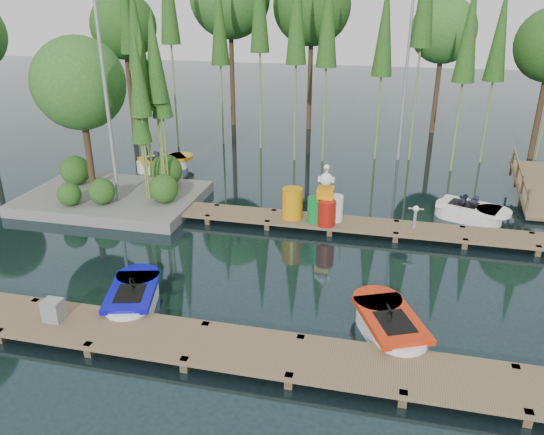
% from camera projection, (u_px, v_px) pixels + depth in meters
% --- Properties ---
extents(ground_plane, '(90.00, 90.00, 0.00)m').
position_uv_depth(ground_plane, '(251.00, 257.00, 15.35)').
color(ground_plane, '#1C2F34').
extents(near_dock, '(18.00, 1.50, 0.50)m').
position_uv_depth(near_dock, '(196.00, 343.00, 11.22)').
color(near_dock, brown).
rests_on(near_dock, ground).
extents(far_dock, '(15.00, 1.20, 0.50)m').
position_uv_depth(far_dock, '(301.00, 220.00, 17.29)').
color(far_dock, brown).
rests_on(far_dock, ground).
extents(island, '(6.20, 4.20, 6.75)m').
position_uv_depth(island, '(100.00, 114.00, 18.37)').
color(island, slate).
rests_on(island, ground).
extents(tree_screen, '(34.42, 18.53, 10.31)m').
position_uv_depth(tree_screen, '(268.00, 17.00, 22.88)').
color(tree_screen, '#3F2B1B').
rests_on(tree_screen, ground).
extents(lamp_island, '(0.30, 0.30, 7.25)m').
position_uv_depth(lamp_island, '(105.00, 87.00, 17.07)').
color(lamp_island, gray).
rests_on(lamp_island, ground).
extents(lamp_rear, '(0.30, 0.30, 7.25)m').
position_uv_depth(lamp_rear, '(407.00, 64.00, 22.71)').
color(lamp_rear, gray).
rests_on(lamp_rear, ground).
extents(ramp, '(1.50, 3.94, 1.49)m').
position_uv_depth(ramp, '(539.00, 188.00, 19.06)').
color(ramp, brown).
rests_on(ramp, ground).
extents(boat_blue, '(1.67, 2.59, 0.81)m').
position_uv_depth(boat_blue, '(133.00, 298.00, 12.87)').
color(boat_blue, white).
rests_on(boat_blue, ground).
extents(boat_red, '(2.06, 2.76, 0.85)m').
position_uv_depth(boat_red, '(389.00, 327.00, 11.75)').
color(boat_red, white).
rests_on(boat_red, ground).
extents(boat_yellow_far, '(2.61, 2.42, 1.24)m').
position_uv_depth(boat_yellow_far, '(164.00, 163.00, 22.95)').
color(boat_yellow_far, white).
rests_on(boat_yellow_far, ground).
extents(boat_white_far, '(2.70, 1.97, 1.17)m').
position_uv_depth(boat_white_far, '(470.00, 212.00, 17.84)').
color(boat_white_far, white).
rests_on(boat_white_far, ground).
extents(utility_cabinet, '(0.41, 0.35, 0.50)m').
position_uv_depth(utility_cabinet, '(53.00, 310.00, 11.80)').
color(utility_cabinet, gray).
rests_on(utility_cabinet, near_dock).
extents(yellow_barrel, '(0.66, 0.66, 1.00)m').
position_uv_depth(yellow_barrel, '(292.00, 203.00, 17.13)').
color(yellow_barrel, orange).
rests_on(yellow_barrel, far_dock).
extents(drum_cluster, '(1.11, 1.01, 1.91)m').
position_uv_depth(drum_cluster, '(326.00, 206.00, 16.74)').
color(drum_cluster, '#0D782B').
rests_on(drum_cluster, far_dock).
extents(seagull_post, '(0.47, 0.25, 0.75)m').
position_uv_depth(seagull_post, '(415.00, 213.00, 16.31)').
color(seagull_post, gray).
rests_on(seagull_post, far_dock).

